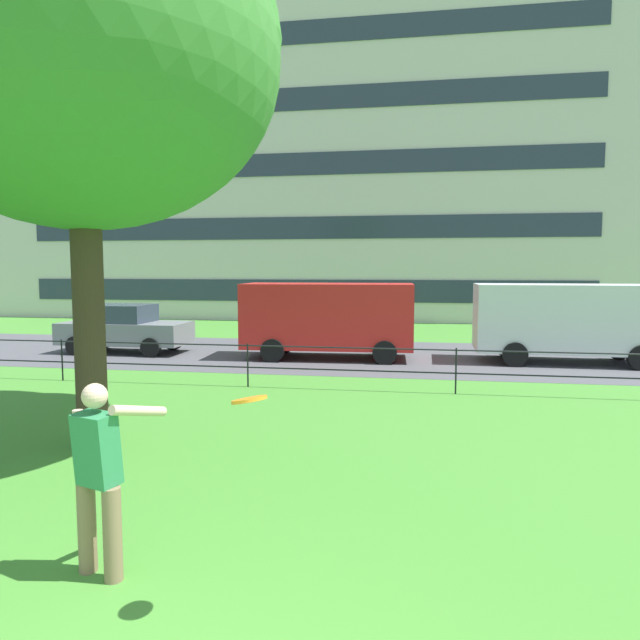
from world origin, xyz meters
TOP-DOWN VIEW (x-y plane):
  - street_strip at (0.00, 15.73)m, footprint 80.00×7.09m
  - park_fence at (-0.00, 10.65)m, footprint 32.39×0.04m
  - tree_large_lawn at (-3.70, 6.18)m, footprint 6.38×6.87m
  - person_thrower at (-1.29, 2.66)m, footprint 0.69×0.71m
  - frisbee at (0.20, 2.23)m, footprint 0.37×0.37m
  - car_grey_center at (-7.72, 15.16)m, footprint 4.01×1.83m
  - panel_van_far_left at (-1.11, 15.07)m, footprint 5.07×2.25m
  - panel_van_far_right at (5.69, 15.33)m, footprint 5.04×2.18m
  - apartment_building_background at (-4.44, 33.66)m, footprint 34.33×14.36m

SIDE VIEW (x-z plane):
  - street_strip at x=0.00m, z-range 0.00..0.01m
  - park_fence at x=0.00m, z-range 0.17..1.17m
  - car_grey_center at x=-7.72m, z-range 0.01..1.55m
  - person_thrower at x=-1.29m, z-range 0.07..1.79m
  - panel_van_far_left at x=-1.11m, z-range 0.15..2.39m
  - panel_van_far_right at x=5.69m, z-range 0.15..2.39m
  - frisbee at x=0.20m, z-range 1.69..1.77m
  - tree_large_lawn at x=-3.70m, z-range 1.61..10.07m
  - apartment_building_background at x=-4.44m, z-range 0.00..19.16m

